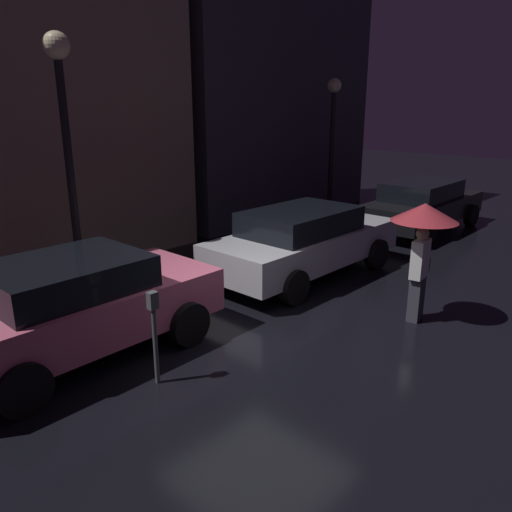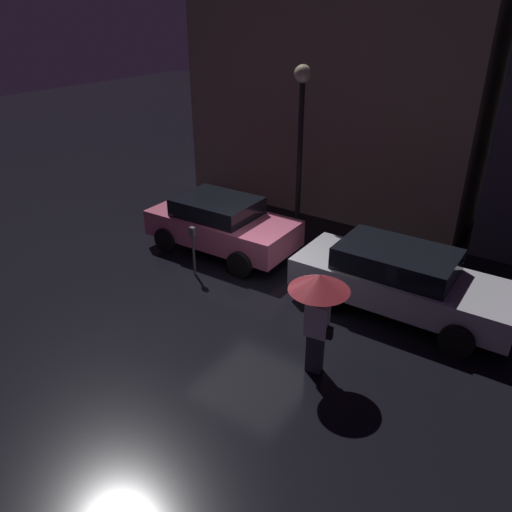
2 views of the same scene
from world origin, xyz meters
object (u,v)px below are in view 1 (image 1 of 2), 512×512
at_px(parking_meter, 154,328).
at_px(parked_car_silver, 304,240).
at_px(parked_car_black, 423,204).
at_px(street_lamp_near, 64,116).
at_px(street_lamp_far, 333,125).
at_px(pedestrian_with_umbrella, 423,228).
at_px(parked_car_pink, 77,304).

bearing_deg(parking_meter, parked_car_silver, 15.32).
relative_size(parked_car_silver, parked_car_black, 0.98).
relative_size(parked_car_black, street_lamp_near, 1.02).
bearing_deg(parked_car_silver, parked_car_black, -0.12).
xyz_separation_m(street_lamp_near, street_lamp_far, (8.33, 0.40, -0.40)).
distance_m(parked_car_black, parking_meter, 10.11).
bearing_deg(pedestrian_with_umbrella, parked_car_pink, -41.13).
bearing_deg(street_lamp_far, parked_car_black, -71.18).
distance_m(parked_car_pink, parked_car_black, 10.31).
bearing_deg(parked_car_pink, parked_car_silver, -3.17).
relative_size(parked_car_pink, parked_car_silver, 0.86).
relative_size(pedestrian_with_umbrella, street_lamp_near, 0.43).
bearing_deg(parking_meter, street_lamp_far, 22.93).
xyz_separation_m(parked_car_silver, street_lamp_far, (4.55, 2.61, 2.09)).
relative_size(parked_car_black, parking_meter, 3.71).
relative_size(parked_car_silver, street_lamp_near, 1.00).
xyz_separation_m(parked_car_silver, street_lamp_near, (-3.78, 2.21, 2.49)).
bearing_deg(parked_car_black, parked_car_silver, 179.06).
height_order(parked_car_black, parking_meter, parked_car_black).
height_order(parked_car_pink, street_lamp_far, street_lamp_far).
distance_m(parked_car_silver, street_lamp_far, 5.64).
bearing_deg(parking_meter, parked_car_pink, 100.94).
bearing_deg(street_lamp_near, parked_car_pink, -118.41).
height_order(parked_car_pink, parked_car_black, parked_car_pink).
bearing_deg(pedestrian_with_umbrella, street_lamp_far, -140.78).
bearing_deg(parked_car_pink, street_lamp_near, 60.43).
relative_size(parking_meter, street_lamp_near, 0.27).
height_order(parked_car_pink, parking_meter, parked_car_pink).
bearing_deg(street_lamp_far, parking_meter, -157.07).
bearing_deg(pedestrian_with_umbrella, street_lamp_near, -63.98).
xyz_separation_m(parked_car_black, street_lamp_near, (-9.20, 2.16, 2.51)).
xyz_separation_m(parked_car_black, pedestrian_with_umbrella, (-5.93, -2.79, 0.84)).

